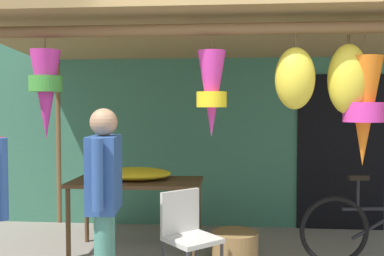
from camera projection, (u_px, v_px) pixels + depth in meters
shop_facade at (243, 61)px, 5.87m from camera, size 9.99×0.29×4.39m
market_stall_canopy at (220, 49)px, 4.56m from camera, size 4.68×2.60×2.50m
display_table at (136, 188)px, 4.80m from camera, size 1.42×0.70×0.79m
flower_heap_on_table at (136, 174)px, 4.85m from camera, size 0.79×0.56×0.13m
folding_chair at (187, 230)px, 3.86m from camera, size 0.56×0.56×0.84m
wicker_basket_by_table at (235, 246)px, 4.57m from camera, size 0.48×0.48×0.29m
vendor_in_orange at (104, 192)px, 3.42m from camera, size 0.26×0.59×1.57m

